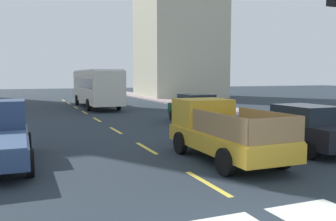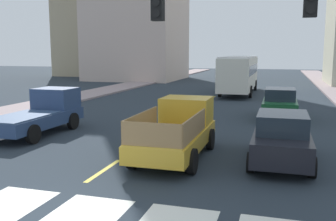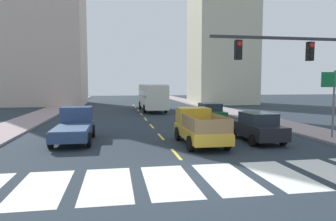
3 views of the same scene
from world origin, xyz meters
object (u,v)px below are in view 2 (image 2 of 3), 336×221
Objects in this scene: pickup_dark at (42,113)px; city_bus at (239,72)px; pickup_stakebed at (178,130)px; sedan_near_right at (280,104)px; sedan_far at (282,138)px.

city_bus is (6.98, 19.47, 1.03)m from pickup_dark.
pickup_dark is 20.70m from city_bus.
pickup_dark is 0.48× the size of city_bus.
pickup_stakebed and pickup_dark have the same top height.
city_bus is at bearing 92.66° from pickup_stakebed.
pickup_dark is at bearing 166.50° from pickup_stakebed.
city_bus is at bearing 107.83° from sedan_near_right.
city_bus is (-0.08, 21.48, 1.02)m from pickup_stakebed.
city_bus is 13.09m from sedan_near_right.
pickup_stakebed is at bearing 179.60° from sedan_far.
pickup_dark is 10.83m from sedan_far.
pickup_dark is 12.61m from sedan_near_right.
pickup_stakebed is 21.51m from city_bus.
sedan_far is (10.63, -2.03, -0.06)m from pickup_dark.
sedan_near_right is at bearing -76.32° from city_bus.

